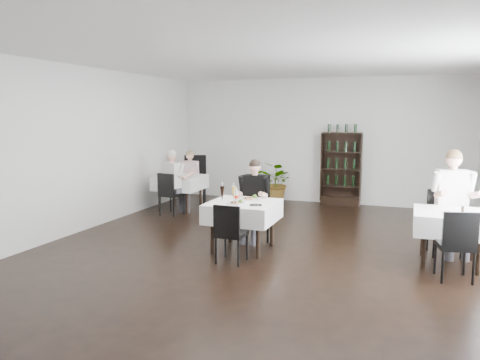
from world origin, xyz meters
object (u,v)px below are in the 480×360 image
(wine_shelf, at_px, (341,170))
(potted_tree, at_px, (276,182))
(diner_main, at_px, (254,194))
(main_table, at_px, (243,211))

(wine_shelf, distance_m, potted_tree, 1.57)
(wine_shelf, bearing_deg, potted_tree, -172.45)
(wine_shelf, distance_m, diner_main, 3.86)
(main_table, distance_m, potted_tree, 4.16)
(wine_shelf, bearing_deg, diner_main, -103.68)
(potted_tree, height_order, diner_main, diner_main)
(wine_shelf, xyz_separation_m, diner_main, (-0.91, -3.75, -0.04))
(diner_main, bearing_deg, wine_shelf, 76.32)
(wine_shelf, distance_m, main_table, 4.41)
(potted_tree, xyz_separation_m, diner_main, (0.61, -3.55, 0.31))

